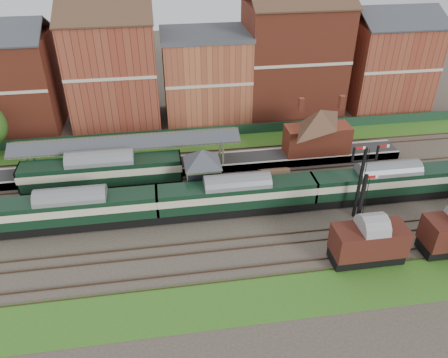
{
  "coord_description": "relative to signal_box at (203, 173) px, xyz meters",
  "views": [
    {
      "loc": [
        -6.85,
        -36.27,
        27.42
      ],
      "look_at": [
        -0.89,
        2.0,
        3.0
      ],
      "focal_mm": 35.0,
      "sensor_mm": 36.0,
      "label": 1
    }
  ],
  "objects": [
    {
      "name": "ground",
      "position": [
        3.0,
        -3.25,
        -3.19
      ],
      "size": [
        160.0,
        160.0,
        0.0
      ],
      "primitive_type": "plane",
      "color": "#473D33",
      "rests_on": "ground"
    },
    {
      "name": "grass_back",
      "position": [
        3.0,
        12.75,
        -3.16
      ],
      "size": [
        90.0,
        4.5,
        0.06
      ],
      "primitive_type": "cube",
      "color": "#2D6619",
      "rests_on": "ground"
    },
    {
      "name": "grass_front",
      "position": [
        3.0,
        -15.25,
        -3.16
      ],
      "size": [
        90.0,
        5.0,
        0.06
      ],
      "primitive_type": "cube",
      "color": "#2D6619",
      "rests_on": "ground"
    },
    {
      "name": "fence",
      "position": [
        3.0,
        14.75,
        -2.44
      ],
      "size": [
        90.0,
        0.12,
        1.5
      ],
      "primitive_type": "cube",
      "color": "#193823",
      "rests_on": "ground"
    },
    {
      "name": "platform",
      "position": [
        -2.0,
        6.5,
        -2.69
      ],
      "size": [
        55.0,
        3.4,
        1.0
      ],
      "primitive_type": "cube",
      "color": "#2D2D2D",
      "rests_on": "ground"
    },
    {
      "name": "signal_box",
      "position": [
        0.0,
        0.0,
        0.0
      ],
      "size": [
        5.4,
        5.4,
        6.0
      ],
      "color": "#576548",
      "rests_on": "ground"
    },
    {
      "name": "brick_hut",
      "position": [
        8.0,
        0.0,
        -2.0
      ],
      "size": [
        3.2,
        2.64,
        2.94
      ],
      "color": "maroon",
      "rests_on": "ground"
    },
    {
      "name": "station_building",
      "position": [
        15.0,
        6.5,
        0.76
      ],
      "size": [
        8.1,
        8.1,
        5.9
      ],
      "color": "brown",
      "rests_on": "platform"
    },
    {
      "name": "canopy",
      "position": [
        -8.0,
        6.5,
        1.39
      ],
      "size": [
        26.0,
        3.89,
        4.08
      ],
      "color": "#454D30",
      "rests_on": "platform"
    },
    {
      "name": "semaphore_bracket",
      "position": [
        15.04,
        -5.75,
        1.44
      ],
      "size": [
        3.6,
        0.25,
        8.18
      ],
      "color": "black",
      "rests_on": "ground"
    },
    {
      "name": "semaphore_siding",
      "position": [
        13.02,
        -10.25,
        0.96
      ],
      "size": [
        1.23,
        0.25,
        8.0
      ],
      "color": "black",
      "rests_on": "ground"
    },
    {
      "name": "town_backdrop",
      "position": [
        2.82,
        21.75,
        3.81
      ],
      "size": [
        69.0,
        10.0,
        16.0
      ],
      "color": "brown",
      "rests_on": "ground"
    },
    {
      "name": "dmu_train",
      "position": [
        3.15,
        -3.25,
        -0.99
      ],
      "size": [
        48.69,
        2.56,
        3.74
      ],
      "color": "black",
      "rests_on": "ground"
    },
    {
      "name": "platform_railcar",
      "position": [
        -10.82,
        3.25,
        -0.83
      ],
      "size": [
        17.49,
        2.76,
        4.03
      ],
      "color": "black",
      "rests_on": "ground"
    },
    {
      "name": "goods_van_a",
      "position": [
        13.34,
        -12.25,
        -0.98
      ],
      "size": [
        6.44,
        2.79,
        3.91
      ],
      "color": "black",
      "rests_on": "ground"
    }
  ]
}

